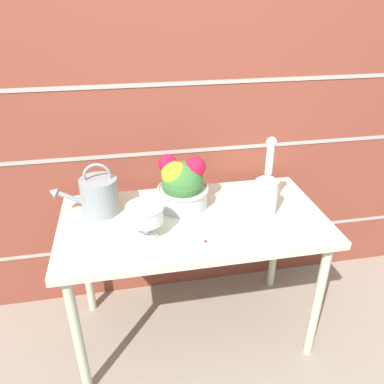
{
  "coord_description": "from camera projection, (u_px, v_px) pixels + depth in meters",
  "views": [
    {
      "loc": [
        -0.29,
        -1.47,
        1.69
      ],
      "look_at": [
        0.0,
        0.03,
        0.86
      ],
      "focal_mm": 35.0,
      "sensor_mm": 36.0,
      "label": 1
    }
  ],
  "objects": [
    {
      "name": "fallen_petal",
      "position": [
        206.0,
        241.0,
        1.59
      ],
      "size": [
        0.01,
        0.01,
        0.01
      ],
      "color": "red",
      "rests_on": "patio_table"
    },
    {
      "name": "glass_decanter",
      "position": [
        266.0,
        190.0,
        1.74
      ],
      "size": [
        0.11,
        0.11,
        0.39
      ],
      "color": "silver",
      "rests_on": "patio_table"
    },
    {
      "name": "patio_table",
      "position": [
        193.0,
        231.0,
        1.8
      ],
      "size": [
        1.25,
        0.65,
        0.74
      ],
      "color": "beige",
      "rests_on": "ground_plane"
    },
    {
      "name": "crystal_pedestal_bowl",
      "position": [
        145.0,
        215.0,
        1.6
      ],
      "size": [
        0.17,
        0.17,
        0.15
      ],
      "color": "silver",
      "rests_on": "patio_table"
    },
    {
      "name": "watering_can",
      "position": [
        99.0,
        195.0,
        1.77
      ],
      "size": [
        0.32,
        0.18,
        0.26
      ],
      "color": "gray",
      "rests_on": "patio_table"
    },
    {
      "name": "ground_plane",
      "position": [
        193.0,
        328.0,
        2.12
      ],
      "size": [
        12.0,
        12.0,
        0.0
      ],
      "primitive_type": "plane",
      "color": "gray"
    },
    {
      "name": "brick_wall",
      "position": [
        178.0,
        117.0,
        1.97
      ],
      "size": [
        3.6,
        0.08,
        2.2
      ],
      "color": "brown",
      "rests_on": "ground_plane"
    },
    {
      "name": "flower_planter",
      "position": [
        182.0,
        185.0,
        1.81
      ],
      "size": [
        0.26,
        0.26,
        0.27
      ],
      "color": "#BCBCC1",
      "rests_on": "patio_table"
    }
  ]
}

